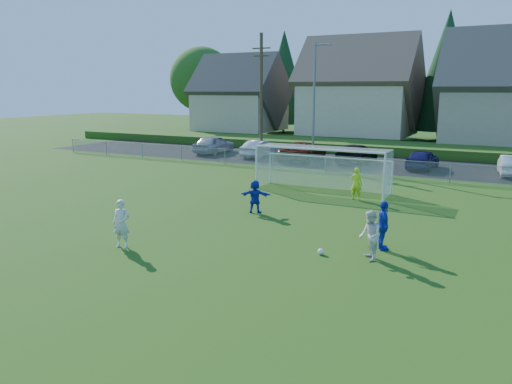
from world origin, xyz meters
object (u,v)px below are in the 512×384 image
at_px(player_white_a, 121,224).
at_px(car_a, 214,144).
at_px(soccer_ball, 321,252).
at_px(player_blue_a, 383,226).
at_px(player_white_b, 370,236).
at_px(car_d, 356,154).
at_px(car_b, 260,149).
at_px(car_c, 303,151).
at_px(player_blue_b, 255,196).
at_px(car_f, 512,165).
at_px(goalkeeper, 356,184).
at_px(soccer_goal, 323,162).
at_px(car_e, 423,159).

relative_size(player_white_a, car_a, 0.37).
bearing_deg(soccer_ball, player_blue_a, 41.61).
distance_m(player_white_b, car_d, 22.57).
bearing_deg(car_b, car_c, 176.61).
bearing_deg(player_blue_b, soccer_ball, 122.68).
bearing_deg(car_b, player_blue_a, 129.11).
bearing_deg(car_d, player_blue_b, 96.90).
bearing_deg(player_blue_b, car_d, -104.54).
bearing_deg(car_b, car_f, -179.73).
relative_size(player_blue_a, goalkeeper, 1.06).
height_order(player_white_a, car_c, player_white_a).
distance_m(car_f, soccer_goal, 13.97).
bearing_deg(car_c, car_e, 178.64).
xyz_separation_m(player_white_a, player_blue_b, (1.84, 6.77, -0.11)).
height_order(car_b, car_d, car_d).
height_order(player_blue_b, soccer_goal, soccer_goal).
relative_size(goalkeeper, car_f, 0.41).
distance_m(car_e, car_f, 5.66).
distance_m(player_white_b, soccer_goal, 11.59).
xyz_separation_m(soccer_ball, car_f, (5.45, 20.90, 0.57)).
bearing_deg(car_e, car_a, 2.67).
bearing_deg(car_a, player_blue_b, 127.02).
distance_m(player_white_b, car_a, 29.03).
relative_size(player_blue_a, car_e, 0.43).
bearing_deg(car_f, car_d, -10.48).
relative_size(goalkeeper, car_a, 0.35).
bearing_deg(soccer_ball, car_b, 122.08).
relative_size(goalkeeper, car_c, 0.31).
xyz_separation_m(player_blue_a, car_b, (-15.14, 19.86, -0.19)).
xyz_separation_m(player_white_a, car_e, (6.43, 23.59, -0.18)).
distance_m(car_b, soccer_goal, 14.59).
height_order(player_white_a, car_a, player_white_a).
bearing_deg(soccer_ball, car_c, 113.99).
relative_size(goalkeeper, car_b, 0.40).
xyz_separation_m(player_white_a, soccer_goal, (2.84, 13.01, 0.75)).
bearing_deg(car_b, player_white_b, 127.16).
distance_m(player_white_a, car_a, 26.72).
xyz_separation_m(player_blue_b, car_e, (4.59, 16.82, -0.07)).
relative_size(car_b, car_f, 1.02).
bearing_deg(player_blue_a, player_white_b, 148.09).
height_order(player_white_a, player_blue_b, player_white_a).
xyz_separation_m(player_white_a, goalkeeper, (5.17, 11.63, -0.04)).
height_order(car_f, soccer_goal, soccer_goal).
xyz_separation_m(player_white_b, car_b, (-15.02, 21.15, -0.15)).
bearing_deg(player_white_b, car_a, -167.21).
relative_size(player_blue_b, goalkeeper, 0.92).
distance_m(car_e, soccer_goal, 11.21).
distance_m(car_c, car_e, 9.15).
distance_m(soccer_ball, player_white_a, 7.15).
relative_size(player_blue_b, soccer_goal, 0.21).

